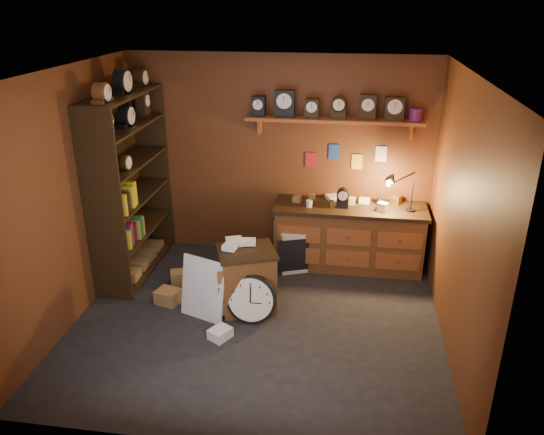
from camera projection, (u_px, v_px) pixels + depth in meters
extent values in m
plane|color=black|center=(257.00, 320.00, 5.91)|extent=(4.00, 4.00, 0.00)
cube|color=#5D3016|center=(280.00, 158.00, 7.03)|extent=(4.00, 0.02, 2.70)
cube|color=#5D3016|center=(211.00, 302.00, 3.75)|extent=(4.00, 0.02, 2.70)
cube|color=#5D3016|center=(72.00, 198.00, 5.66)|extent=(0.02, 3.60, 2.70)
cube|color=#5D3016|center=(460.00, 220.00, 5.11)|extent=(0.02, 3.60, 2.70)
cube|color=beige|center=(254.00, 72.00, 4.86)|extent=(4.00, 3.60, 0.02)
cube|color=#984D21|center=(334.00, 120.00, 6.57)|extent=(2.20, 0.30, 0.04)
cube|color=#984D21|center=(260.00, 126.00, 6.81)|extent=(0.04, 0.16, 0.20)
cube|color=#984D21|center=(411.00, 131.00, 6.55)|extent=(0.04, 0.16, 0.20)
cylinder|color=#B21419|center=(416.00, 115.00, 6.40)|extent=(0.16, 0.16, 0.15)
cube|color=maroon|center=(291.00, 159.00, 6.99)|extent=(0.14, 0.01, 0.20)
cube|color=navy|center=(314.00, 151.00, 6.91)|extent=(0.14, 0.01, 0.20)
cube|color=gold|center=(336.00, 161.00, 6.91)|extent=(0.14, 0.01, 0.20)
cube|color=silver|center=(360.00, 153.00, 6.83)|extent=(0.14, 0.01, 0.20)
cube|color=black|center=(114.00, 186.00, 6.63)|extent=(0.03, 1.60, 2.30)
cube|color=black|center=(104.00, 210.00, 5.88)|extent=(0.45, 0.03, 2.30)
cube|color=black|center=(153.00, 168.00, 7.31)|extent=(0.45, 0.03, 2.30)
cube|color=black|center=(140.00, 265.00, 7.02)|extent=(0.43, 1.54, 0.03)
cube|color=black|center=(136.00, 230.00, 6.83)|extent=(0.43, 1.54, 0.03)
cube|color=black|center=(132.00, 198.00, 6.65)|extent=(0.43, 1.54, 0.03)
cube|color=black|center=(129.00, 163.00, 6.48)|extent=(0.43, 1.54, 0.03)
cube|color=black|center=(125.00, 127.00, 6.30)|extent=(0.43, 1.54, 0.03)
cube|color=black|center=(121.00, 95.00, 6.16)|extent=(0.43, 1.54, 0.03)
cube|color=brown|center=(349.00, 238.00, 6.97)|extent=(1.89, 0.60, 0.80)
cube|color=black|center=(350.00, 208.00, 6.81)|extent=(1.95, 0.66, 0.05)
cube|color=#984D21|center=(348.00, 248.00, 6.70)|extent=(1.81, 0.02, 0.52)
cylinder|color=black|center=(410.00, 210.00, 6.65)|extent=(0.12, 0.12, 0.02)
cylinder|color=black|center=(412.00, 196.00, 6.57)|extent=(0.02, 0.02, 0.38)
cylinder|color=black|center=(404.00, 178.00, 6.47)|extent=(0.27, 0.09, 0.14)
cone|color=black|center=(392.00, 181.00, 6.48)|extent=(0.18, 0.14, 0.18)
cube|color=brown|center=(247.00, 280.00, 6.04)|extent=(0.74, 0.68, 0.70)
cube|color=black|center=(246.00, 252.00, 5.90)|extent=(0.79, 0.73, 0.03)
cube|color=#984D21|center=(243.00, 292.00, 5.81)|extent=(0.51, 0.21, 0.59)
cylinder|color=black|center=(251.00, 299.00, 5.80)|extent=(0.56, 0.18, 0.56)
cylinder|color=#F1E0C1|center=(251.00, 300.00, 5.77)|extent=(0.50, 0.11, 0.49)
cube|color=black|center=(250.00, 294.00, 5.73)|extent=(0.01, 0.04, 0.18)
cube|color=black|center=(256.00, 303.00, 5.77)|extent=(0.13, 0.01, 0.01)
cube|color=silver|center=(204.00, 316.00, 6.00)|extent=(0.56, 0.33, 0.72)
cube|color=silver|center=(297.00, 246.00, 7.04)|extent=(0.68, 0.68, 0.55)
cube|color=black|center=(295.00, 255.00, 6.79)|extent=(0.43, 0.18, 0.44)
cube|color=olive|center=(168.00, 296.00, 6.22)|extent=(0.31, 0.29, 0.16)
cube|color=white|center=(220.00, 333.00, 5.59)|extent=(0.27, 0.28, 0.11)
cube|color=olive|center=(180.00, 277.00, 6.65)|extent=(0.27, 0.24, 0.16)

